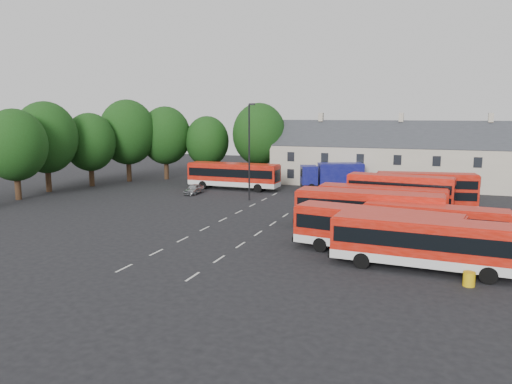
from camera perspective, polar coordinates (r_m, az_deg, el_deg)
ground at (r=45.81m, az=-4.81°, el=-3.66°), size 140.00×140.00×0.00m
lane_markings at (r=46.65m, az=-0.98°, el=-3.39°), size 5.15×33.80×0.01m
treeline at (r=71.88m, az=-13.49°, el=6.10°), size 29.92×32.59×12.01m
terrace_houses at (r=70.96m, az=16.07°, el=3.68°), size 35.70×7.13×10.06m
bus_row_a at (r=33.73m, az=18.76°, el=-5.25°), size 11.86×3.39×3.31m
bus_row_b at (r=36.45m, az=13.59°, el=-3.98°), size 11.97×4.45×3.31m
bus_row_c at (r=40.79m, az=19.71°, el=-3.16°), size 10.77×3.42×2.99m
bus_row_d at (r=43.42m, az=12.72°, el=-1.75°), size 12.31×3.08×3.47m
bus_row_e at (r=47.65m, az=14.18°, el=-0.99°), size 11.69×3.10×3.28m
bus_dd_south at (r=50.36m, az=16.10°, el=-0.14°), size 10.13×3.22×4.08m
bus_dd_north at (r=53.76m, az=18.87°, el=0.25°), size 10.01×3.74×4.01m
bus_north at (r=66.02m, az=-2.58°, el=2.09°), size 12.32×3.04×3.47m
box_truck at (r=66.31m, az=8.77°, el=1.94°), size 8.41×5.37×3.53m
silver_car at (r=62.83m, az=-7.12°, el=0.33°), size 1.59×3.70×1.24m
grit_bin at (r=32.10m, az=23.17°, el=-9.13°), size 0.69×0.69×0.86m
lamppost at (r=57.36m, az=-0.76°, el=4.92°), size 0.76×0.30×11.12m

